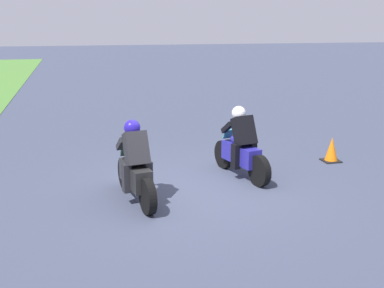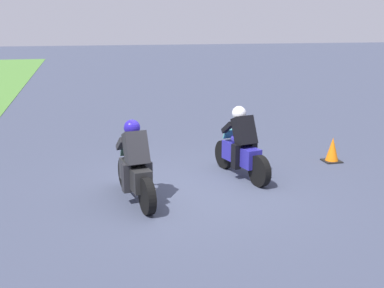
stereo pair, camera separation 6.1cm
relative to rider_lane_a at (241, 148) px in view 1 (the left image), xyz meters
The scene contains 4 objects.
ground_plane 1.48m from the rider_lane_a, 118.51° to the left, with size 120.00×120.00×0.00m, color #3B4156.
rider_lane_a is the anchor object (origin of this frame).
rider_lane_b 2.53m from the rider_lane_a, 111.23° to the left, with size 2.03×0.61×1.51m.
traffic_cone 2.56m from the rider_lane_a, 76.61° to the right, with size 0.40×0.40×0.59m.
Camera 1 is at (-8.73, 2.15, 3.24)m, focal length 45.27 mm.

